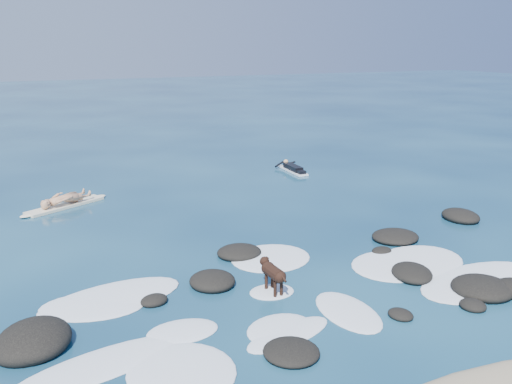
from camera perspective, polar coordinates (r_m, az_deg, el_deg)
name	(u,v)px	position (r m, az deg, el deg)	size (l,w,h in m)	color
ground	(294,261)	(15.65, 3.83, -6.88)	(160.00, 160.00, 0.00)	#0A2642
reef_rocks	(316,285)	(13.97, 6.04, -9.21)	(15.26, 7.52, 0.63)	black
breaking_foam	(297,295)	(13.66, 4.15, -10.21)	(13.19, 6.84, 0.12)	white
standing_surfer_rig	(64,185)	(21.46, -18.69, 0.63)	(3.28, 2.04, 2.04)	#F2E6C1
paddling_surfer_rig	(293,168)	(26.15, 3.69, 2.37)	(1.09, 2.42, 0.42)	white
dog	(272,272)	(13.53, 1.66, -7.99)	(0.35, 1.28, 0.81)	black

